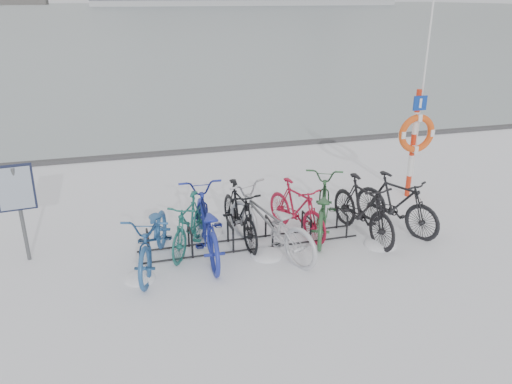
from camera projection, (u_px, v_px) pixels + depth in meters
ground at (250, 244)px, 9.06m from camera, size 900.00×900.00×0.00m
ice_sheet at (117, 10)px, 147.97m from camera, size 400.00×298.00×0.02m
quay_edge at (198, 151)px, 14.33m from camera, size 400.00×0.25×0.10m
bike_rack at (250, 235)px, 8.99m from camera, size 4.00×0.48×0.46m
info_board at (17, 193)px, 8.07m from camera, size 0.59×0.27×1.70m
lifebuoy_station at (416, 134)px, 10.67m from camera, size 0.84×0.23×4.34m
bike_0 at (154, 235)px, 8.20m from camera, size 1.25×2.18×1.08m
bike_1 at (189, 222)px, 8.75m from camera, size 1.21×1.70×1.01m
bike_2 at (206, 222)px, 8.58m from camera, size 0.83×2.24×1.17m
bike_3 at (240, 212)px, 9.06m from camera, size 0.69×1.87×1.10m
bike_4 at (270, 221)px, 8.60m from camera, size 1.66×2.35×1.17m
bike_5 at (297, 207)px, 9.35m from camera, size 1.00×1.79×1.04m
bike_6 at (322, 205)px, 9.38m from camera, size 1.53×2.19×1.09m
bike_7 at (363, 207)px, 9.20m from camera, size 0.82×1.99×1.16m
bike_8 at (396, 202)px, 9.47m from camera, size 1.30×1.92×1.13m
snow_drifts at (274, 248)px, 8.91m from camera, size 4.80×1.85×0.20m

